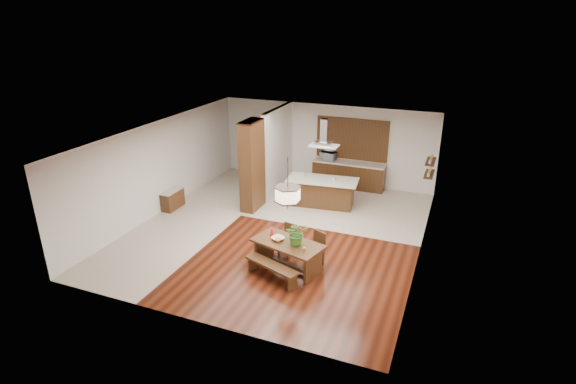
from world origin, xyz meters
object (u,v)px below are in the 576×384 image
at_px(dining_chair_right, 315,249).
at_px(microwave, 328,156).
at_px(fruit_bowl, 278,238).
at_px(range_hood, 324,133).
at_px(dining_bench, 272,272).
at_px(dining_chair_left, 287,240).
at_px(island_cup, 333,180).
at_px(hallway_console, 173,199).
at_px(foliage_plant, 297,233).
at_px(pendant_lantern, 288,184).
at_px(kitchen_island, 323,192).
at_px(dining_table, 288,249).

distance_m(dining_chair_right, microwave, 5.85).
height_order(fruit_bowl, range_hood, range_hood).
xyz_separation_m(dining_bench, fruit_bowl, (-0.11, 0.64, 0.56)).
distance_m(dining_chair_left, island_cup, 3.45).
xyz_separation_m(dining_chair_left, range_hood, (-0.12, 3.46, 2.04)).
bearing_deg(island_cup, range_hood, 170.19).
height_order(hallway_console, dining_chair_left, dining_chair_left).
height_order(dining_chair_left, foliage_plant, foliage_plant).
distance_m(dining_chair_left, fruit_bowl, 0.69).
bearing_deg(dining_bench, fruit_bowl, 99.33).
height_order(dining_bench, pendant_lantern, pendant_lantern).
height_order(pendant_lantern, range_hood, same).
xyz_separation_m(dining_bench, dining_chair_left, (-0.11, 1.24, 0.21)).
relative_size(pendant_lantern, kitchen_island, 0.55).
bearing_deg(dining_chair_right, fruit_bowl, -131.69).
relative_size(dining_chair_right, pendant_lantern, 0.68).
height_order(dining_bench, island_cup, island_cup).
relative_size(island_cup, microwave, 0.22).
distance_m(hallway_console, dining_chair_left, 4.79).
height_order(dining_table, dining_bench, dining_table).
bearing_deg(dining_chair_right, microwave, 128.48).
height_order(dining_chair_left, pendant_lantern, pendant_lantern).
height_order(pendant_lantern, kitchen_island, pendant_lantern).
bearing_deg(kitchen_island, pendant_lantern, -90.62).
relative_size(dining_chair_left, pendant_lantern, 0.65).
bearing_deg(dining_chair_right, pendant_lantern, -119.95).
relative_size(foliage_plant, island_cup, 5.04).
distance_m(dining_bench, pendant_lantern, 2.13).
bearing_deg(dining_table, foliage_plant, -4.10).
bearing_deg(kitchen_island, island_cup, -15.41).
relative_size(dining_table, island_cup, 15.99).
relative_size(foliage_plant, kitchen_island, 0.26).
distance_m(dining_table, island_cup, 4.05).
xyz_separation_m(pendant_lantern, foliage_plant, (0.24, -0.02, -1.22)).
bearing_deg(fruit_bowl, dining_table, -7.08).
distance_m(dining_table, pendant_lantern, 1.71).
bearing_deg(island_cup, foliage_plant, -86.13).
relative_size(range_hood, island_cup, 7.52).
xyz_separation_m(hallway_console, pendant_lantern, (4.85, -2.07, 1.93)).
height_order(dining_bench, kitchen_island, kitchen_island).
distance_m(foliage_plant, fruit_bowl, 0.58).
relative_size(dining_chair_right, fruit_bowl, 2.94).
bearing_deg(hallway_console, dining_table, -23.13).
xyz_separation_m(dining_chair_left, pendant_lantern, (0.28, -0.63, 1.82)).
bearing_deg(island_cup, dining_chair_right, -80.70).
bearing_deg(microwave, hallway_console, -126.50).
relative_size(dining_bench, island_cup, 12.42).
bearing_deg(foliage_plant, island_cup, 93.87).
height_order(foliage_plant, island_cup, foliage_plant).
xyz_separation_m(dining_bench, kitchen_island, (-0.23, 4.69, 0.27)).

